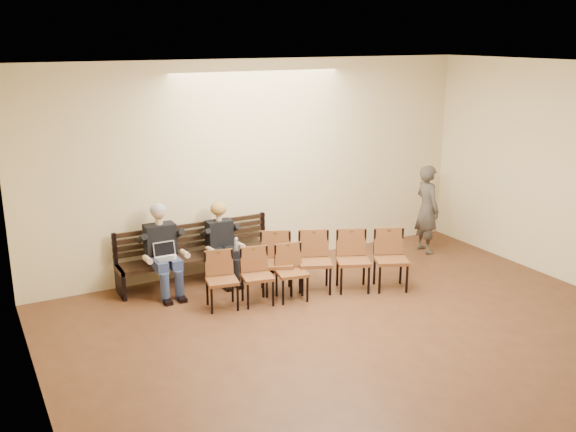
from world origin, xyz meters
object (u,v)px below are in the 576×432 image
(bag, at_px, (254,268))
(bench, at_px, (198,269))
(water_bottle, at_px, (236,251))
(laptop, at_px, (168,261))
(chair_row_front, at_px, (257,277))
(seated_man, at_px, (162,249))
(passerby, at_px, (427,203))
(seated_woman, at_px, (222,246))
(chair_row_back, at_px, (334,262))

(bag, bearing_deg, bench, 168.89)
(bench, bearing_deg, water_bottle, -38.30)
(laptop, relative_size, chair_row_front, 0.22)
(seated_man, distance_m, bag, 1.62)
(passerby, bearing_deg, bench, 88.65)
(seated_man, bearing_deg, bench, 11.13)
(seated_woman, bearing_deg, passerby, -6.02)
(seated_man, xyz_separation_m, passerby, (4.84, -0.41, 0.23))
(laptop, bearing_deg, chair_row_front, -28.21)
(water_bottle, relative_size, bag, 0.57)
(water_bottle, xyz_separation_m, chair_row_back, (1.24, -0.94, -0.09))
(seated_man, xyz_separation_m, bag, (1.52, -0.06, -0.56))
(seated_woman, height_order, chair_row_front, seated_woman)
(seated_man, bearing_deg, chair_row_front, -45.90)
(chair_row_front, bearing_deg, bag, 77.99)
(bag, xyz_separation_m, passerby, (3.32, -0.35, 0.79))
(bag, distance_m, chair_row_front, 1.18)
(seated_woman, relative_size, chair_row_back, 0.52)
(passerby, relative_size, chair_row_back, 0.81)
(bench, xyz_separation_m, chair_row_back, (1.75, -1.34, 0.25))
(laptop, bearing_deg, seated_woman, 24.34)
(seated_woman, distance_m, chair_row_back, 1.84)
(water_bottle, distance_m, passerby, 3.75)
(bench, bearing_deg, chair_row_back, -37.46)
(seated_man, bearing_deg, seated_woman, 0.00)
(laptop, relative_size, bag, 0.88)
(chair_row_back, bearing_deg, chair_row_front, -161.15)
(laptop, distance_m, chair_row_back, 2.55)
(seated_man, bearing_deg, water_bottle, -14.03)
(seated_man, distance_m, chair_row_front, 1.58)
(seated_man, distance_m, chair_row_back, 2.66)
(seated_woman, height_order, laptop, seated_woman)
(seated_woman, distance_m, chair_row_front, 1.14)
(seated_man, height_order, bag, seated_man)
(laptop, bearing_deg, water_bottle, 8.63)
(laptop, distance_m, chair_row_front, 1.41)
(water_bottle, xyz_separation_m, passerby, (3.73, -0.13, 0.37))
(laptop, bearing_deg, bag, 17.70)
(laptop, xyz_separation_m, chair_row_front, (1.08, -0.90, -0.15))
(seated_man, relative_size, bag, 3.64)
(passerby, bearing_deg, bag, 89.77)
(seated_woman, distance_m, laptop, 1.00)
(seated_woman, bearing_deg, water_bottle, -64.89)
(seated_woman, xyz_separation_m, bag, (0.54, -0.06, -0.45))
(laptop, distance_m, passerby, 4.85)
(seated_woman, height_order, passerby, passerby)
(chair_row_back, bearing_deg, passerby, 41.33)
(water_bottle, bearing_deg, chair_row_front, -92.07)
(bench, distance_m, seated_man, 0.78)
(bench, relative_size, laptop, 7.73)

